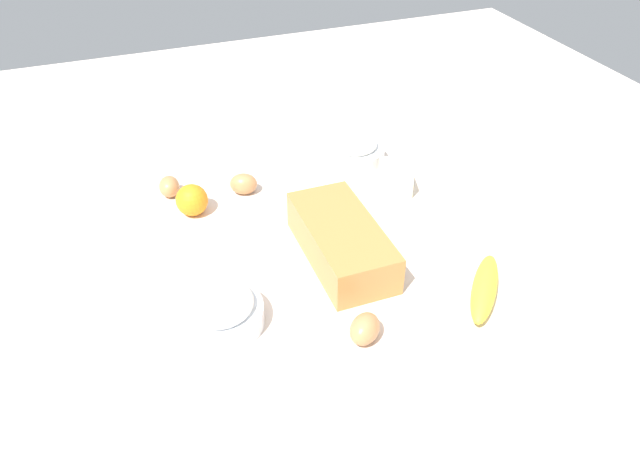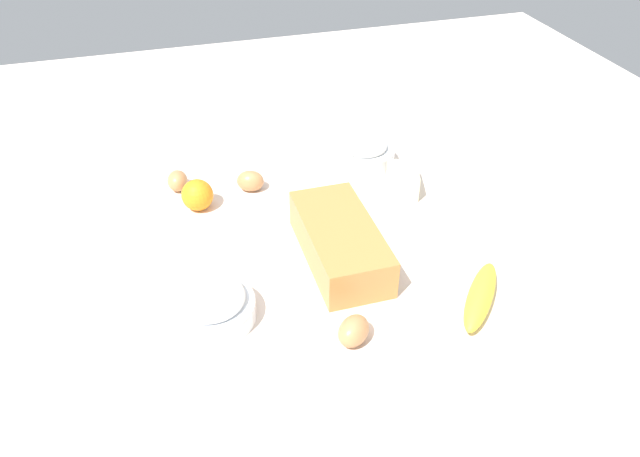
# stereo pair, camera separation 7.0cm
# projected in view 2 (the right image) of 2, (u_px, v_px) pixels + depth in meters

# --- Properties ---
(ground_plane) EXTENTS (2.40, 2.40, 0.02)m
(ground_plane) POSITION_uv_depth(u_px,v_px,m) (320.00, 248.00, 1.24)
(ground_plane) COLOR beige
(loaf_pan) EXTENTS (0.28, 0.13, 0.08)m
(loaf_pan) POSITION_uv_depth(u_px,v_px,m) (340.00, 241.00, 1.18)
(loaf_pan) COLOR #B77A3D
(loaf_pan) RESTS_ON ground_plane
(flour_bowl) EXTENTS (0.15, 0.15, 0.07)m
(flour_bowl) POSITION_uv_depth(u_px,v_px,m) (364.00, 152.00, 1.47)
(flour_bowl) COLOR white
(flour_bowl) RESTS_ON ground_plane
(sugar_bowl) EXTENTS (0.15, 0.15, 0.07)m
(sugar_bowl) POSITION_uv_depth(u_px,v_px,m) (211.00, 305.00, 1.05)
(sugar_bowl) COLOR white
(sugar_bowl) RESTS_ON ground_plane
(banana) EXTENTS (0.17, 0.16, 0.04)m
(banana) POSITION_uv_depth(u_px,v_px,m) (480.00, 296.00, 1.09)
(banana) COLOR yellow
(banana) RESTS_ON ground_plane
(orange_fruit) EXTENTS (0.07, 0.07, 0.07)m
(orange_fruit) POSITION_uv_depth(u_px,v_px,m) (197.00, 195.00, 1.32)
(orange_fruit) COLOR orange
(orange_fruit) RESTS_ON ground_plane
(butter_block) EXTENTS (0.10, 0.09, 0.06)m
(butter_block) POSITION_uv_depth(u_px,v_px,m) (402.00, 181.00, 1.37)
(butter_block) COLOR #F4EDB2
(butter_block) RESTS_ON ground_plane
(egg_near_butter) EXTENTS (0.06, 0.05, 0.05)m
(egg_near_butter) POSITION_uv_depth(u_px,v_px,m) (178.00, 181.00, 1.39)
(egg_near_butter) COLOR #B97D4C
(egg_near_butter) RESTS_ON ground_plane
(egg_beside_bowl) EXTENTS (0.07, 0.07, 0.05)m
(egg_beside_bowl) POSITION_uv_depth(u_px,v_px,m) (250.00, 181.00, 1.38)
(egg_beside_bowl) COLOR #B77C4B
(egg_beside_bowl) RESTS_ON ground_plane
(egg_loose) EXTENTS (0.08, 0.08, 0.05)m
(egg_loose) POSITION_uv_depth(u_px,v_px,m) (354.00, 331.00, 1.01)
(egg_loose) COLOR #BA7E4C
(egg_loose) RESTS_ON ground_plane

